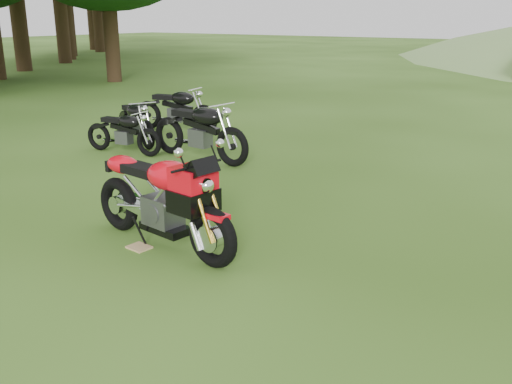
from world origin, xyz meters
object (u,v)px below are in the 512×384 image
Objects in this scene: sport_motorcycle at (161,192)px; vintage_moto_d at (176,108)px; plywood_board at (139,247)px; vintage_moto_a at (123,131)px; vintage_moto_b at (199,129)px; vintage_moto_c at (135,120)px.

sport_motorcycle is 1.08× the size of vintage_moto_d.
sport_motorcycle is at bearing -60.89° from vintage_moto_d.
vintage_moto_a reaches higher than plywood_board.
vintage_moto_b reaches higher than vintage_moto_d.
sport_motorcycle is 3.99m from vintage_moto_b.
vintage_moto_d is at bearing 128.54° from plywood_board.
vintage_moto_a is at bearing -160.79° from vintage_moto_b.
vintage_moto_a is (-3.54, 3.09, 0.42)m from plywood_board.
vintage_moto_d reaches higher than vintage_moto_c.
sport_motorcycle reaches higher than plywood_board.
vintage_moto_b is (-2.23, 3.31, -0.08)m from sport_motorcycle.
vintage_moto_b is 1.19× the size of vintage_moto_c.
plywood_board is 4.72m from vintage_moto_a.
plywood_board is 0.14× the size of vintage_moto_c.
vintage_moto_c is at bearing 112.61° from vintage_moto_a.
plywood_board is at bearing -63.18° from vintage_moto_d.
vintage_moto_b is (-2.04, 3.50, 0.55)m from plywood_board.
sport_motorcycle is 4.72m from vintage_moto_a.
vintage_moto_d is (-4.35, 5.03, -0.12)m from sport_motorcycle.
vintage_moto_b is at bearing -50.80° from vintage_moto_d.
vintage_moto_b is (1.50, 0.42, 0.13)m from vintage_moto_a.
vintage_moto_a is 1.56m from vintage_moto_b.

